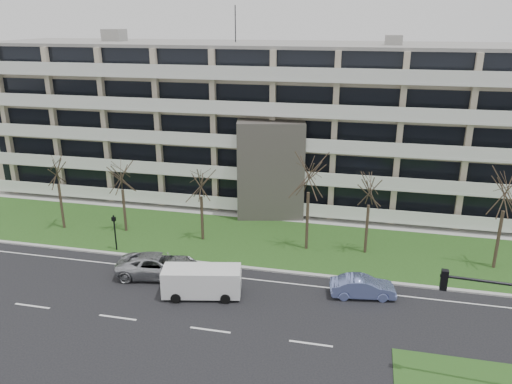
% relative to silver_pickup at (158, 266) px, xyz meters
% --- Properties ---
extents(ground, '(160.00, 160.00, 0.00)m').
position_rel_silver_pickup_xyz_m(ground, '(5.62, -5.53, -0.82)').
color(ground, black).
rests_on(ground, ground).
extents(grass_verge, '(90.00, 10.00, 0.06)m').
position_rel_silver_pickup_xyz_m(grass_verge, '(5.62, 7.47, -0.79)').
color(grass_verge, '#264918').
rests_on(grass_verge, ground).
extents(curb, '(90.00, 0.35, 0.12)m').
position_rel_silver_pickup_xyz_m(curb, '(5.62, 2.47, -0.76)').
color(curb, '#B2B2AD').
rests_on(curb, ground).
extents(sidewalk, '(90.00, 2.00, 0.08)m').
position_rel_silver_pickup_xyz_m(sidewalk, '(5.62, 12.97, -0.78)').
color(sidewalk, '#B2B2AD').
rests_on(sidewalk, ground).
extents(lane_edge_line, '(90.00, 0.12, 0.01)m').
position_rel_silver_pickup_xyz_m(lane_edge_line, '(5.62, 0.97, -0.81)').
color(lane_edge_line, white).
rests_on(lane_edge_line, ground).
extents(apartment_building, '(60.50, 15.10, 18.75)m').
position_rel_silver_pickup_xyz_m(apartment_building, '(5.61, 19.79, 6.80)').
color(apartment_building, '#C3B697').
rests_on(apartment_building, ground).
extents(silver_pickup, '(6.22, 3.56, 1.63)m').
position_rel_silver_pickup_xyz_m(silver_pickup, '(0.00, 0.00, 0.00)').
color(silver_pickup, '#ACAEB4').
rests_on(silver_pickup, ground).
extents(blue_sedan, '(4.45, 2.15, 1.41)m').
position_rel_silver_pickup_xyz_m(blue_sedan, '(14.35, 0.35, -0.11)').
color(blue_sedan, '#7D8ED9').
rests_on(blue_sedan, ground).
extents(white_van, '(5.43, 2.90, 2.00)m').
position_rel_silver_pickup_xyz_m(white_van, '(3.97, -1.86, 0.38)').
color(white_van, white).
rests_on(white_van, ground).
extents(pedestrian_signal, '(0.31, 0.26, 3.00)m').
position_rel_silver_pickup_xyz_m(pedestrian_signal, '(-4.97, 3.18, 1.09)').
color(pedestrian_signal, black).
rests_on(pedestrian_signal, ground).
extents(tree_1, '(3.67, 3.67, 7.34)m').
position_rel_silver_pickup_xyz_m(tree_1, '(-11.61, 6.24, 4.89)').
color(tree_1, '#382B21').
rests_on(tree_1, ground).
extents(tree_2, '(3.42, 3.42, 6.83)m').
position_rel_silver_pickup_xyz_m(tree_2, '(-5.97, 6.86, 4.49)').
color(tree_2, '#382B21').
rests_on(tree_2, ground).
extents(tree_3, '(3.41, 3.41, 6.82)m').
position_rel_silver_pickup_xyz_m(tree_3, '(1.11, 6.64, 4.48)').
color(tree_3, '#382B21').
rests_on(tree_3, ground).
extents(tree_4, '(4.31, 4.31, 8.61)m').
position_rel_silver_pickup_xyz_m(tree_4, '(9.80, 6.73, 5.89)').
color(tree_4, '#382B21').
rests_on(tree_4, ground).
extents(tree_5, '(3.60, 3.60, 7.19)m').
position_rel_silver_pickup_xyz_m(tree_5, '(14.41, 7.08, 4.77)').
color(tree_5, '#382B21').
rests_on(tree_5, ground).
extents(tree_6, '(4.07, 4.07, 8.13)m').
position_rel_silver_pickup_xyz_m(tree_6, '(23.78, 6.56, 5.51)').
color(tree_6, '#382B21').
rests_on(tree_6, ground).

